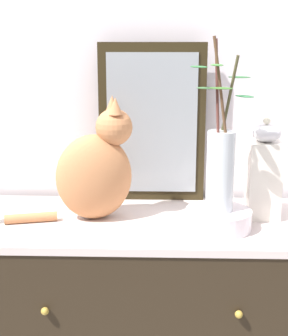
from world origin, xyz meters
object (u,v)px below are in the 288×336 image
(vase_glass_clear, at_px, (220,165))
(mirror_leaning, at_px, (152,123))
(bowl_porcelain, at_px, (218,219))
(jar_lidded_porcelain, at_px, (264,173))
(cat_sitting, at_px, (96,170))

(vase_glass_clear, bearing_deg, mirror_leaning, 125.86)
(bowl_porcelain, xyz_separation_m, jar_lidded_porcelain, (0.16, 0.11, 0.12))
(bowl_porcelain, bearing_deg, cat_sitting, 167.69)
(mirror_leaning, relative_size, jar_lidded_porcelain, 1.69)
(mirror_leaning, height_order, vase_glass_clear, vase_glass_clear)
(jar_lidded_porcelain, bearing_deg, mirror_leaning, 153.71)
(bowl_porcelain, bearing_deg, vase_glass_clear, -122.28)
(bowl_porcelain, height_order, vase_glass_clear, vase_glass_clear)
(bowl_porcelain, xyz_separation_m, vase_glass_clear, (-0.00, -0.00, 0.18))
(vase_glass_clear, bearing_deg, bowl_porcelain, 57.72)
(mirror_leaning, xyz_separation_m, vase_glass_clear, (0.22, -0.30, -0.08))
(bowl_porcelain, distance_m, jar_lidded_porcelain, 0.23)
(mirror_leaning, distance_m, bowl_porcelain, 0.45)
(vase_glass_clear, xyz_separation_m, jar_lidded_porcelain, (0.16, 0.12, -0.06))
(jar_lidded_porcelain, bearing_deg, cat_sitting, -177.27)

